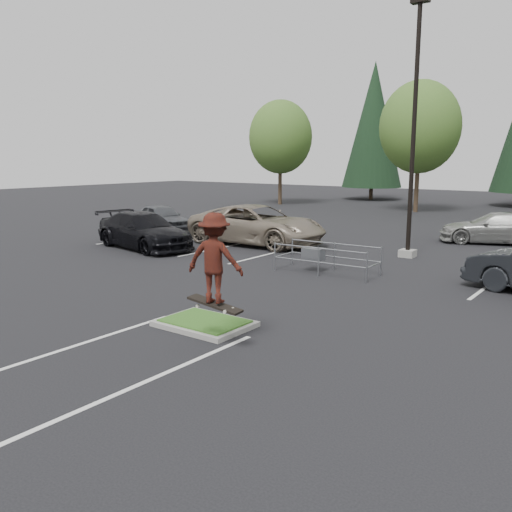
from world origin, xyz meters
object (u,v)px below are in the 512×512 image
Objects in this scene: decid_a at (280,139)px; car_l_black at (143,230)px; car_l_grey at (161,218)px; light_pole at (413,145)px; cart_corral at (316,254)px; skateboarder at (214,259)px; conif_a at (373,125)px; car_far_silver at (498,228)px; car_l_tan at (257,225)px; decid_b at (420,130)px.

car_l_black is (8.01, -23.03, -4.78)m from decid_a.
car_l_grey is (-3.50, 4.50, -0.06)m from car_l_black.
light_pole is 6.39m from cart_corral.
conif_a is at bearing -86.31° from skateboarder.
car_far_silver is at bearing 68.95° from cart_corral.
conif_a is at bearing 68.09° from decid_a.
decid_a is at bearing 135.75° from light_pole.
car_l_tan is at bearing -58.85° from decid_a.
decid_b reaches higher than decid_a.
decid_b is at bearing -3.40° from car_l_grey.
car_l_black is at bearing -99.62° from decid_b.
car_l_black is (-3.50, -3.99, -0.12)m from car_l_tan.
skateboarder is (0.70, -13.00, -2.59)m from light_pole.
conif_a is 44.03m from skateboarder.
light_pole reaches higher than car_l_grey.
light_pole is at bearing -83.78° from car_l_tan.
decid_b is at bearing 0.68° from car_l_black.
car_l_black reaches higher than car_far_silver.
skateboarder is at bearing -77.12° from decid_b.
light_pole reaches higher than decid_b.
car_l_tan is 1.30× the size of car_far_silver.
car_l_grey is at bearing 158.75° from cart_corral.
car_l_grey reaches higher than cart_corral.
car_far_silver is at bearing -52.89° from conif_a.
cart_corral is at bearing -38.01° from car_far_silver.
light_pole is at bearing -44.25° from decid_a.
decid_a is at bearing -74.90° from skateboarder.
decid_b is at bearing -3.39° from car_l_tan.
conif_a is 30.59m from car_l_tan.
decid_b is 1.73× the size of car_l_black.
skateboarder is at bearing -86.92° from light_pole.
conif_a is 2.34× the size of car_l_black.
cart_corral is 0.71× the size of car_far_silver.
decid_a is at bearing 124.43° from cart_corral.
decid_b is 0.74× the size of conif_a.
skateboarder is at bearing -23.46° from car_far_silver.
cart_corral is 1.75× the size of skateboarder.
conif_a is 2.97× the size of car_l_grey.
car_l_tan is at bearing -76.05° from car_l_grey.
car_l_tan is at bearing -30.91° from car_l_black.
light_pole reaches higher than skateboarder.
car_far_silver is (3.70, 10.81, 0.10)m from cart_corral.
skateboarder is at bearing -69.66° from conif_a.
light_pole reaches higher than cart_corral.
decid_a is 1.60× the size of car_l_black.
light_pole is 7.43m from car_far_silver.
car_l_grey is at bearing -111.48° from decid_b.
conif_a reaches higher than light_pole.
decid_b is at bearing 99.83° from cart_corral.
car_l_black is (-8.95, -0.19, 0.16)m from cart_corral.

